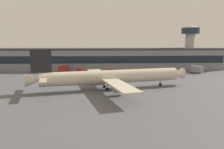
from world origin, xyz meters
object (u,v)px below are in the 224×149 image
at_px(pushback_tractor, 146,71).
at_px(crew_van, 81,70).
at_px(airliner, 110,77).
at_px(control_tower, 190,41).
at_px(stair_truck, 64,69).
at_px(follow_me_car, 110,71).
at_px(traffic_cone_1, 158,91).
at_px(traffic_cone_2, 51,97).
at_px(catering_truck, 197,69).
at_px(traffic_cone_0, 33,94).

bearing_deg(pushback_tractor, crew_van, -178.97).
height_order(airliner, control_tower, control_tower).
xyz_separation_m(stair_truck, crew_van, (10.43, -4.30, -0.52)).
distance_m(stair_truck, follow_me_car, 27.44).
xyz_separation_m(follow_me_car, crew_van, (-16.83, -1.25, 0.37)).
bearing_deg(stair_truck, control_tower, 10.23).
height_order(follow_me_car, traffic_cone_1, follow_me_car).
bearing_deg(crew_van, traffic_cone_2, -94.66).
distance_m(catering_truck, traffic_cone_1, 58.82).
relative_size(airliner, traffic_cone_2, 86.82).
height_order(catering_truck, follow_me_car, catering_truck).
bearing_deg(traffic_cone_0, control_tower, 41.17).
relative_size(catering_truck, traffic_cone_0, 10.23).
bearing_deg(catering_truck, airliner, -141.33).
bearing_deg(airliner, traffic_cone_1, -18.97).
bearing_deg(catering_truck, stair_truck, 173.98).
height_order(traffic_cone_1, traffic_cone_2, traffic_cone_2).
distance_m(control_tower, follow_me_car, 59.86).
height_order(stair_truck, traffic_cone_2, stair_truck).
relative_size(catering_truck, traffic_cone_1, 12.73).
bearing_deg(catering_truck, control_tower, 79.46).
bearing_deg(traffic_cone_1, stair_truck, 127.58).
bearing_deg(traffic_cone_0, traffic_cone_2, -35.91).
xyz_separation_m(follow_me_car, traffic_cone_0, (-28.71, -54.96, -0.72)).
bearing_deg(traffic_cone_1, crew_van, 122.24).
relative_size(control_tower, traffic_cone_1, 49.30).
xyz_separation_m(catering_truck, stair_truck, (-77.51, 8.18, -0.31)).
xyz_separation_m(control_tower, traffic_cone_1, (-38.97, -70.40, -17.94)).
bearing_deg(traffic_cone_0, stair_truck, 88.56).
distance_m(crew_van, traffic_cone_0, 55.03).
bearing_deg(control_tower, stair_truck, -169.77).
bearing_deg(crew_van, stair_truck, 157.61).
distance_m(airliner, stair_truck, 55.99).
xyz_separation_m(follow_me_car, traffic_cone_1, (15.55, -52.58, -0.80)).
xyz_separation_m(catering_truck, traffic_cone_2, (-71.88, -54.97, -1.93)).
height_order(stair_truck, traffic_cone_0, stair_truck).
xyz_separation_m(airliner, crew_van, (-15.17, 45.42, -3.28)).
bearing_deg(traffic_cone_2, follow_me_car, 70.20).
height_order(catering_truck, stair_truck, catering_truck).
height_order(airliner, pushback_tractor, airliner).
bearing_deg(traffic_cone_1, catering_truck, 53.83).
distance_m(catering_truck, pushback_tractor, 29.11).
height_order(airliner, catering_truck, airliner).
xyz_separation_m(pushback_tractor, traffic_cone_1, (-5.98, -52.03, -0.75)).
bearing_deg(pushback_tractor, control_tower, 29.11).
distance_m(catering_truck, stair_truck, 77.94).
relative_size(crew_van, traffic_cone_2, 7.75).
bearing_deg(pushback_tractor, traffic_cone_1, -96.55).
height_order(control_tower, pushback_tractor, control_tower).
xyz_separation_m(control_tower, follow_me_car, (-54.52, -17.81, -17.15)).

